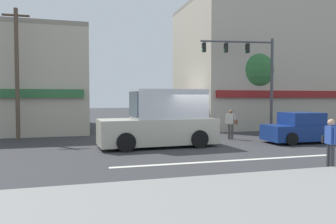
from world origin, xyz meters
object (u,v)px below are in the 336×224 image
object	(u,v)px
street_tree	(250,72)
pedestrian_mid_crossing	(231,122)
utility_pole_near_left	(17,72)
box_truck_parked_curbside	(162,121)
traffic_light_mast	(253,68)
pedestrian_foreground_with_bag	(330,141)
box_truck_approaching_near	(177,112)
sedan_crossing_leftbound	(303,129)

from	to	relation	value
street_tree	pedestrian_mid_crossing	bearing A→B (deg)	-129.28
utility_pole_near_left	box_truck_parked_curbside	distance (m)	8.77
street_tree	traffic_light_mast	size ratio (longest dim) A/B	0.98
box_truck_parked_curbside	pedestrian_foreground_with_bag	xyz separation A→B (m)	(3.92, -6.47, -0.30)
pedestrian_foreground_with_bag	box_truck_approaching_near	bearing A→B (deg)	92.17
box_truck_parked_curbside	sedan_crossing_leftbound	bearing A→B (deg)	-5.04
utility_pole_near_left	box_truck_parked_curbside	world-z (taller)	utility_pole_near_left
pedestrian_foreground_with_bag	box_truck_parked_curbside	bearing A→B (deg)	121.24
box_truck_approaching_near	street_tree	bearing A→B (deg)	-17.87
street_tree	pedestrian_foreground_with_bag	size ratio (longest dim) A/B	3.64
pedestrian_foreground_with_bag	utility_pole_near_left	bearing A→B (deg)	134.86
utility_pole_near_left	pedestrian_foreground_with_bag	xyz separation A→B (m)	(10.98, -11.03, -2.82)
box_truck_parked_curbside	pedestrian_mid_crossing	xyz separation A→B (m)	(4.48, 1.62, -0.30)
utility_pole_near_left	box_truck_approaching_near	bearing A→B (deg)	18.74
street_tree	traffic_light_mast	distance (m)	2.89
utility_pole_near_left	sedan_crossing_leftbound	world-z (taller)	utility_pole_near_left
traffic_light_mast	pedestrian_foreground_with_bag	distance (m)	11.35
utility_pole_near_left	pedestrian_foreground_with_bag	size ratio (longest dim) A/B	4.34
traffic_light_mast	pedestrian_mid_crossing	bearing A→B (deg)	-140.01
pedestrian_foreground_with_bag	pedestrian_mid_crossing	xyz separation A→B (m)	(0.56, 8.09, 0.00)
utility_pole_near_left	pedestrian_mid_crossing	world-z (taller)	utility_pole_near_left
utility_pole_near_left	pedestrian_foreground_with_bag	world-z (taller)	utility_pole_near_left
sedan_crossing_leftbound	box_truck_approaching_near	bearing A→B (deg)	115.09
traffic_light_mast	box_truck_approaching_near	xyz separation A→B (m)	(-3.80, 4.23, -3.05)
box_truck_approaching_near	sedan_crossing_leftbound	xyz separation A→B (m)	(4.10, -8.76, -0.54)
utility_pole_near_left	sedan_crossing_leftbound	bearing A→B (deg)	-19.77
traffic_light_mast	box_truck_approaching_near	world-z (taller)	traffic_light_mast
box_truck_parked_curbside	pedestrian_foreground_with_bag	size ratio (longest dim) A/B	3.40
box_truck_approaching_near	pedestrian_mid_crossing	xyz separation A→B (m)	(1.11, -6.48, -0.30)
utility_pole_near_left	traffic_light_mast	xyz separation A→B (m)	(14.22, -0.69, 0.53)
sedan_crossing_leftbound	pedestrian_foreground_with_bag	world-z (taller)	pedestrian_foreground_with_bag
pedestrian_mid_crossing	utility_pole_near_left	bearing A→B (deg)	165.69
street_tree	box_truck_parked_curbside	size ratio (longest dim) A/B	1.07
traffic_light_mast	sedan_crossing_leftbound	size ratio (longest dim) A/B	1.50
utility_pole_near_left	pedestrian_mid_crossing	bearing A→B (deg)	-14.31
street_tree	pedestrian_mid_crossing	distance (m)	7.08
traffic_light_mast	pedestrian_mid_crossing	distance (m)	4.85
utility_pole_near_left	traffic_light_mast	distance (m)	14.25
traffic_light_mast	box_truck_parked_curbside	bearing A→B (deg)	-151.61
box_truck_approaching_near	sedan_crossing_leftbound	world-z (taller)	box_truck_approaching_near
sedan_crossing_leftbound	utility_pole_near_left	bearing A→B (deg)	160.23
sedan_crossing_leftbound	pedestrian_mid_crossing	distance (m)	3.77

